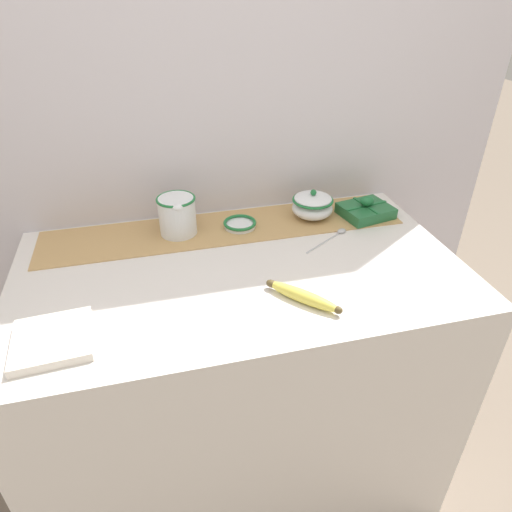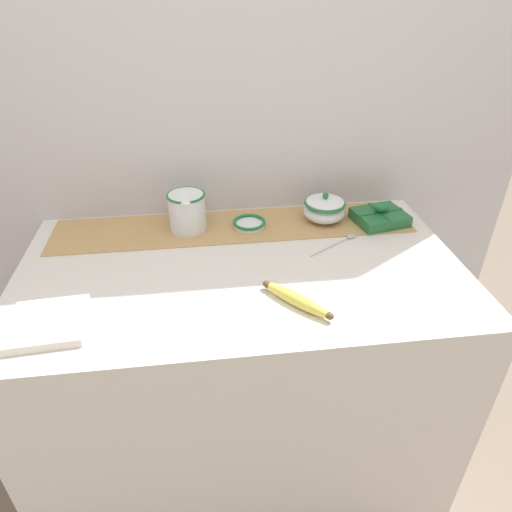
{
  "view_description": "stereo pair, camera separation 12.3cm",
  "coord_description": "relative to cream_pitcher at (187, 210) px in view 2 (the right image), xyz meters",
  "views": [
    {
      "loc": [
        -0.22,
        -1.04,
        1.64
      ],
      "look_at": [
        0.04,
        -0.03,
        0.98
      ],
      "focal_mm": 32.0,
      "sensor_mm": 36.0,
      "label": 1
    },
    {
      "loc": [
        -0.1,
        -1.06,
        1.64
      ],
      "look_at": [
        0.04,
        -0.03,
        0.98
      ],
      "focal_mm": 32.0,
      "sensor_mm": 36.0,
      "label": 2
    }
  ],
  "objects": [
    {
      "name": "napkin_stack",
      "position": [
        -0.32,
        -0.43,
        -0.06
      ],
      "size": [
        0.18,
        0.18,
        0.02
      ],
      "primitive_type": "cube",
      "rotation": [
        0.0,
        0.0,
        0.07
      ],
      "color": "silver",
      "rests_on": "countertop"
    },
    {
      "name": "back_wall",
      "position": [
        0.15,
        0.14,
        0.21
      ],
      "size": [
        2.05,
        0.04,
        2.4
      ],
      "primitive_type": "cube",
      "color": "silver",
      "rests_on": "ground_plane"
    },
    {
      "name": "small_dish",
      "position": [
        0.19,
        -0.01,
        -0.05
      ],
      "size": [
        0.11,
        0.11,
        0.02
      ],
      "color": "white",
      "rests_on": "countertop"
    },
    {
      "name": "gift_box",
      "position": [
        0.62,
        -0.04,
        -0.04
      ],
      "size": [
        0.18,
        0.16,
        0.07
      ],
      "rotation": [
        0.0,
        0.0,
        0.2
      ],
      "color": "#236638",
      "rests_on": "countertop"
    },
    {
      "name": "ground_plane",
      "position": [
        0.15,
        -0.23,
        -0.99
      ],
      "size": [
        12.0,
        12.0,
        0.0
      ],
      "primitive_type": "plane",
      "color": "#7A6B5B"
    },
    {
      "name": "countertop",
      "position": [
        0.15,
        -0.23,
        -0.53
      ],
      "size": [
        1.25,
        0.71,
        0.93
      ],
      "primitive_type": "cube",
      "color": "silver",
      "rests_on": "ground_plane"
    },
    {
      "name": "banana",
      "position": [
        0.26,
        -0.43,
        -0.05
      ],
      "size": [
        0.16,
        0.18,
        0.03
      ],
      "rotation": [
        0.0,
        0.0,
        -0.85
      ],
      "color": "#DBCC4C",
      "rests_on": "countertop"
    },
    {
      "name": "table_runner",
      "position": [
        0.15,
        -0.0,
        -0.07
      ],
      "size": [
        1.15,
        0.23,
        0.0
      ],
      "primitive_type": "cube",
      "color": "tan",
      "rests_on": "countertop"
    },
    {
      "name": "spoon",
      "position": [
        0.48,
        -0.13,
        -0.06
      ],
      "size": [
        0.17,
        0.11,
        0.01
      ],
      "rotation": [
        0.0,
        0.0,
        0.55
      ],
      "color": "#B7B7BC",
      "rests_on": "countertop"
    },
    {
      "name": "sugar_bowl",
      "position": [
        0.44,
        -0.0,
        -0.02
      ],
      "size": [
        0.14,
        0.14,
        0.1
      ],
      "color": "white",
      "rests_on": "countertop"
    },
    {
      "name": "cream_pitcher",
      "position": [
        0.0,
        0.0,
        0.0
      ],
      "size": [
        0.12,
        0.14,
        0.12
      ],
      "color": "white",
      "rests_on": "countertop"
    }
  ]
}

